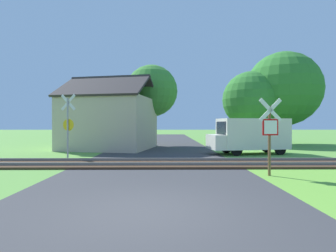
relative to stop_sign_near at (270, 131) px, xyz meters
name	(u,v)px	position (x,y,z in m)	size (l,w,h in m)	color
ground_plane	(148,213)	(-4.19, -3.94, -1.64)	(160.00, 160.00, 0.00)	#5B933D
road_asphalt	(153,189)	(-4.19, -1.94, -1.64)	(7.51, 80.00, 0.01)	#38383A
rail_track	(157,164)	(-4.19, 2.65, -1.58)	(60.00, 2.60, 0.22)	#422D1E
stop_sign_near	(270,131)	(0.00, 0.00, 0.00)	(0.88, 0.18, 2.85)	brown
crossing_sign_far	(68,123)	(-8.99, 4.37, 0.33)	(0.85, 0.26, 3.49)	#9E9EA5
house	(110,122)	(-8.08, 10.66, 0.45)	(7.44, 7.18, 5.60)	#C6B293
tree_far	(283,89)	(7.14, 14.77, 3.51)	(6.84, 6.84, 8.57)	#513823
tree_center	(152,91)	(-5.01, 13.26, 3.12)	(4.48, 4.48, 7.02)	#513823
tree_right	(251,100)	(3.97, 14.29, 2.48)	(5.11, 5.11, 6.68)	#513823
mail_truck	(250,134)	(1.53, 6.97, -0.40)	(5.14, 2.64, 2.24)	silver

